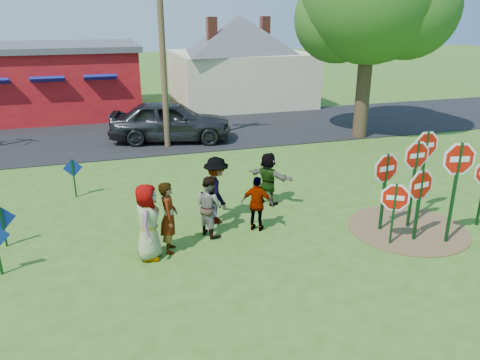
# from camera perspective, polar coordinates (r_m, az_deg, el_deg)

# --- Properties ---
(ground) EXTENTS (120.00, 120.00, 0.00)m
(ground) POSITION_cam_1_polar(r_m,az_deg,el_deg) (12.51, -0.13, -6.70)
(ground) COLOR #375D1A
(ground) RESTS_ON ground
(road) EXTENTS (120.00, 7.50, 0.04)m
(road) POSITION_cam_1_polar(r_m,az_deg,el_deg) (23.12, -8.45, 5.72)
(road) COLOR black
(road) RESTS_ON ground
(dirt_patch) EXTENTS (3.20, 3.20, 0.03)m
(dirt_patch) POSITION_cam_1_polar(r_m,az_deg,el_deg) (13.61, 19.71, -5.58)
(dirt_patch) COLOR brown
(dirt_patch) RESTS_ON ground
(red_building) EXTENTS (9.40, 7.69, 3.90)m
(red_building) POSITION_cam_1_polar(r_m,az_deg,el_deg) (29.02, -21.74, 11.33)
(red_building) COLOR maroon
(red_building) RESTS_ON ground
(cream_house) EXTENTS (9.40, 9.40, 6.50)m
(cream_house) POSITION_cam_1_polar(r_m,az_deg,el_deg) (30.13, -0.03, 14.81)
(cream_house) COLOR beige
(cream_house) RESTS_ON ground
(stop_sign_a) EXTENTS (0.86, 0.48, 1.76)m
(stop_sign_a) POSITION_cam_1_polar(r_m,az_deg,el_deg) (12.19, 18.34, -2.52)
(stop_sign_a) COLOR #0F3916
(stop_sign_a) RESTS_ON ground
(stop_sign_b) EXTENTS (1.03, 0.07, 2.58)m
(stop_sign_b) POSITION_cam_1_polar(r_m,az_deg,el_deg) (13.08, 20.64, 1.95)
(stop_sign_b) COLOR #0F3916
(stop_sign_b) RESTS_ON ground
(stop_sign_c) EXTENTS (1.10, 0.24, 2.80)m
(stop_sign_c) POSITION_cam_1_polar(r_m,az_deg,el_deg) (12.54, 24.99, 1.11)
(stop_sign_c) COLOR #0F3916
(stop_sign_c) RESTS_ON ground
(stop_sign_d) EXTENTS (1.06, 0.07, 2.65)m
(stop_sign_d) POSITION_cam_1_polar(r_m,az_deg,el_deg) (13.96, 21.65, 3.14)
(stop_sign_d) COLOR #0F3916
(stop_sign_d) RESTS_ON ground
(stop_sign_e) EXTENTS (1.08, 0.21, 2.07)m
(stop_sign_e) POSITION_cam_1_polar(r_m,az_deg,el_deg) (12.51, 21.11, -1.20)
(stop_sign_e) COLOR #0F3916
(stop_sign_e) RESTS_ON ground
(stop_sign_g) EXTENTS (1.06, 0.18, 2.30)m
(stop_sign_g) POSITION_cam_1_polar(r_m,az_deg,el_deg) (12.75, 17.33, 0.56)
(stop_sign_g) COLOR #0F3916
(stop_sign_g) RESTS_ON ground
(blue_diamond_c) EXTENTS (0.63, 0.19, 1.09)m
(blue_diamond_c) POSITION_cam_1_polar(r_m,az_deg,el_deg) (13.07, -26.97, -4.63)
(blue_diamond_c) COLOR #0F3916
(blue_diamond_c) RESTS_ON ground
(blue_diamond_d) EXTENTS (0.59, 0.06, 1.28)m
(blue_diamond_d) POSITION_cam_1_polar(r_m,az_deg,el_deg) (15.60, -19.65, 0.76)
(blue_diamond_d) COLOR #0F3916
(blue_diamond_d) RESTS_ON ground
(person_a) EXTENTS (0.81, 1.04, 1.88)m
(person_a) POSITION_cam_1_polar(r_m,az_deg,el_deg) (11.23, -11.18, -5.04)
(person_a) COLOR #405D98
(person_a) RESTS_ON ground
(person_b) EXTENTS (0.54, 0.73, 1.81)m
(person_b) POSITION_cam_1_polar(r_m,az_deg,el_deg) (11.47, -8.68, -4.51)
(person_b) COLOR #216863
(person_b) RESTS_ON ground
(person_c) EXTENTS (0.89, 0.97, 1.63)m
(person_c) POSITION_cam_1_polar(r_m,az_deg,el_deg) (12.25, -3.75, -3.16)
(person_c) COLOR brown
(person_c) RESTS_ON ground
(person_d) EXTENTS (0.76, 1.26, 1.89)m
(person_d) POSITION_cam_1_polar(r_m,az_deg,el_deg) (12.91, -2.89, -1.26)
(person_d) COLOR #333438
(person_d) RESTS_ON ground
(person_e) EXTENTS (0.95, 0.80, 1.52)m
(person_e) POSITION_cam_1_polar(r_m,az_deg,el_deg) (12.48, 2.13, -2.94)
(person_e) COLOR #532F5A
(person_e) RESTS_ON ground
(person_f) EXTENTS (1.32, 1.49, 1.64)m
(person_f) POSITION_cam_1_polar(r_m,az_deg,el_deg) (14.20, 3.45, 0.18)
(person_f) COLOR #275A38
(person_f) RESTS_ON ground
(suv) EXTENTS (5.74, 3.38, 1.83)m
(suv) POSITION_cam_1_polar(r_m,az_deg,el_deg) (21.40, -8.45, 7.16)
(suv) COLOR #2F2F34
(suv) RESTS_ON road
(utility_pole) EXTENTS (1.91, 0.75, 8.13)m
(utility_pole) POSITION_cam_1_polar(r_m,az_deg,el_deg) (20.01, -9.45, 15.86)
(utility_pole) COLOR #4C3823
(utility_pole) RESTS_ON ground
(leafy_tree) EXTENTS (6.55, 5.98, 9.31)m
(leafy_tree) POSITION_cam_1_polar(r_m,az_deg,el_deg) (22.21, 16.03, 20.21)
(leafy_tree) COLOR #382819
(leafy_tree) RESTS_ON ground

